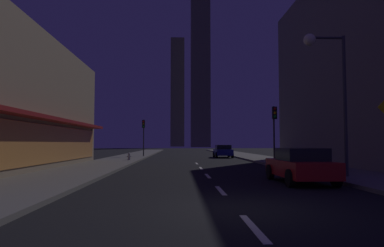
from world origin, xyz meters
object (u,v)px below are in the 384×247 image
(car_parked_far, at_px, (223,151))
(traffic_light_far_left, at_px, (144,130))
(traffic_light_near_right, at_px, (274,122))
(fire_hydrant_far_left, at_px, (129,157))
(car_parked_near, at_px, (300,165))
(street_lamp_right, at_px, (327,69))

(car_parked_far, xyz_separation_m, traffic_light_far_left, (-9.10, 0.39, 2.45))
(car_parked_far, bearing_deg, traffic_light_far_left, 177.55)
(traffic_light_near_right, bearing_deg, fire_hydrant_far_left, 151.31)
(car_parked_near, distance_m, traffic_light_far_left, 26.75)
(car_parked_far, xyz_separation_m, traffic_light_near_right, (1.90, -14.30, 2.45))
(fire_hydrant_far_left, distance_m, traffic_light_near_right, 13.28)
(car_parked_far, distance_m, traffic_light_near_right, 14.64)
(car_parked_near, bearing_deg, traffic_light_near_right, 79.59)
(car_parked_near, relative_size, street_lamp_right, 0.64)
(car_parked_near, relative_size, car_parked_far, 1.00)
(traffic_light_near_right, relative_size, street_lamp_right, 0.64)
(traffic_light_far_left, relative_size, street_lamp_right, 0.64)
(car_parked_far, bearing_deg, traffic_light_near_right, -82.43)
(car_parked_near, xyz_separation_m, traffic_light_far_left, (-9.10, 25.04, 2.45))
(traffic_light_near_right, height_order, traffic_light_far_left, same)
(traffic_light_near_right, distance_m, traffic_light_far_left, 18.35)
(car_parked_near, bearing_deg, street_lamp_right, 35.26)
(traffic_light_near_right, xyz_separation_m, traffic_light_far_left, (-11.00, 14.69, 0.00))
(car_parked_far, relative_size, fire_hydrant_far_left, 6.48)
(fire_hydrant_far_left, bearing_deg, traffic_light_far_left, 87.29)
(car_parked_far, relative_size, traffic_light_far_left, 1.01)
(car_parked_far, height_order, street_lamp_right, street_lamp_right)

